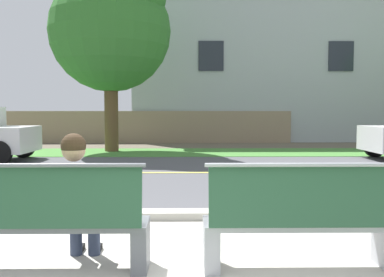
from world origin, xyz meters
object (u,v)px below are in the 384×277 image
seated_person_grey (77,195)px  bench_left (48,223)px  shade_tree_far_left (114,22)px  bench_right (302,222)px

seated_person_grey → bench_left: bearing=-141.8°
bench_left → shade_tree_far_left: size_ratio=0.26×
bench_left → seated_person_grey: (0.22, 0.17, 0.22)m
bench_left → seated_person_grey: seated_person_grey is taller
bench_right → shade_tree_far_left: size_ratio=0.26×
bench_right → bench_left: bearing=180.0°
seated_person_grey → shade_tree_far_left: size_ratio=0.18×
seated_person_grey → shade_tree_far_left: shade_tree_far_left is taller
bench_right → shade_tree_far_left: 12.28m
bench_left → shade_tree_far_left: shade_tree_far_left is taller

